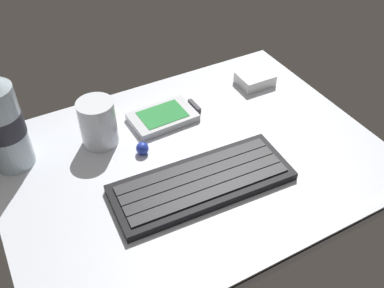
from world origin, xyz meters
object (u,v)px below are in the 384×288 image
(handheld_device, at_px, (166,116))
(charger_block, at_px, (255,79))
(water_bottle, at_px, (1,121))
(juice_cup, at_px, (98,124))
(trackball_mouse, at_px, (142,148))
(keyboard, at_px, (202,182))

(handheld_device, relative_size, charger_block, 1.85)
(handheld_device, distance_m, charger_block, 0.22)
(water_bottle, distance_m, charger_block, 0.50)
(juice_cup, xyz_separation_m, trackball_mouse, (0.05, -0.06, -0.03))
(handheld_device, bearing_deg, keyboard, -97.66)
(juice_cup, height_order, water_bottle, water_bottle)
(keyboard, height_order, handheld_device, keyboard)
(keyboard, xyz_separation_m, charger_block, (0.24, 0.20, 0.00))
(trackball_mouse, bearing_deg, water_bottle, 157.43)
(keyboard, height_order, water_bottle, water_bottle)
(handheld_device, bearing_deg, juice_cup, -179.29)
(keyboard, bearing_deg, charger_block, 39.67)
(handheld_device, xyz_separation_m, juice_cup, (-0.13, -0.00, 0.03))
(keyboard, bearing_deg, handheld_device, 82.34)
(water_bottle, relative_size, trackball_mouse, 9.45)
(handheld_device, xyz_separation_m, water_bottle, (-0.27, 0.02, 0.08))
(juice_cup, distance_m, charger_block, 0.35)
(charger_block, distance_m, trackball_mouse, 0.30)
(water_bottle, height_order, trackball_mouse, water_bottle)
(juice_cup, relative_size, charger_block, 1.21)
(keyboard, distance_m, handheld_device, 0.18)
(handheld_device, xyz_separation_m, trackball_mouse, (-0.08, -0.07, 0.00))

